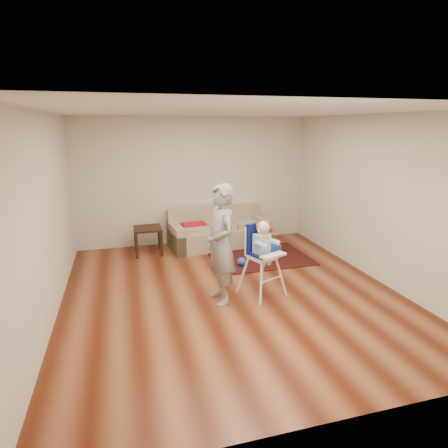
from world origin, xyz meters
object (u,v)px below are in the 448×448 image
object	(u,v)px
toy_ball	(242,262)
adult	(221,245)
side_table	(148,240)
sofa	(219,228)
high_chair	(262,259)
ride_on_toy	(270,245)

from	to	relation	value
toy_ball	adult	world-z (taller)	adult
side_table	sofa	bearing A→B (deg)	3.49
high_chair	adult	distance (m)	0.73
sofa	adult	bearing A→B (deg)	-110.47
sofa	side_table	distance (m)	1.52
sofa	side_table	size ratio (longest dim) A/B	4.00
sofa	ride_on_toy	distance (m)	1.20
side_table	ride_on_toy	bearing A→B (deg)	-19.07
ride_on_toy	high_chair	bearing A→B (deg)	-133.17
high_chair	sofa	bearing A→B (deg)	68.64
toy_ball	high_chair	xyz separation A→B (m)	(-0.07, -1.18, 0.47)
ride_on_toy	adult	bearing A→B (deg)	-148.22
side_table	high_chair	distance (m)	2.83
high_chair	adult	size ratio (longest dim) A/B	0.67
sofa	toy_ball	distance (m)	1.32
side_table	high_chair	size ratio (longest dim) A/B	0.47
adult	side_table	bearing A→B (deg)	-168.25
high_chair	toy_ball	bearing A→B (deg)	65.01
ride_on_toy	adult	xyz separation A→B (m)	(-1.44, -1.63, 0.64)
ride_on_toy	high_chair	size ratio (longest dim) A/B	0.37
side_table	high_chair	world-z (taller)	high_chair
side_table	ride_on_toy	size ratio (longest dim) A/B	1.25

